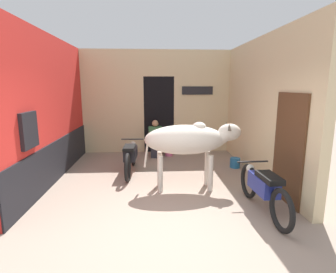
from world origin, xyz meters
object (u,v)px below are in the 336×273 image
motorcycle_near (263,188)px  bucket (235,163)px  shopkeeper_seated (155,138)px  cow (189,140)px  plastic_stool (169,149)px  motorcycle_far (131,156)px

motorcycle_near → bucket: size_ratio=7.23×
motorcycle_near → shopkeeper_seated: 4.10m
cow → plastic_stool: bearing=95.3°
cow → motorcycle_far: (-1.29, 1.09, -0.60)m
bucket → plastic_stool: bearing=141.7°
plastic_stool → bucket: size_ratio=1.53×
cow → motorcycle_near: (1.10, -1.15, -0.60)m
motorcycle_near → motorcycle_far: size_ratio=0.99×
cow → motorcycle_near: size_ratio=1.07×
bucket → shopkeeper_seated: bearing=149.8°
motorcycle_near → motorcycle_far: bearing=136.9°
cow → plastic_stool: size_ratio=5.05×
plastic_stool → bucket: bearing=-38.3°
cow → shopkeeper_seated: cow is taller
motorcycle_near → plastic_stool: 4.04m
motorcycle_far → plastic_stool: motorcycle_far is taller
plastic_stool → bucket: plastic_stool is taller
motorcycle_near → shopkeeper_seated: shopkeeper_seated is taller
cow → motorcycle_near: bearing=-46.1°
shopkeeper_seated → bucket: size_ratio=4.31×
motorcycle_far → bucket: 2.75m
cow → shopkeeper_seated: bearing=104.6°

